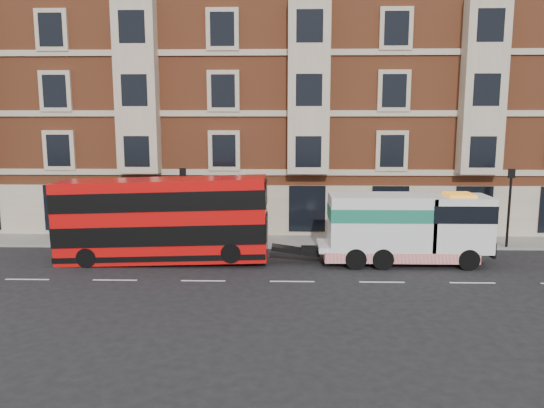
% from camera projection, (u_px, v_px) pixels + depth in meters
% --- Properties ---
extents(ground, '(120.00, 120.00, 0.00)m').
position_uv_depth(ground, '(292.00, 282.00, 23.69)').
color(ground, black).
rests_on(ground, ground).
extents(sidewalk, '(90.00, 3.00, 0.15)m').
position_uv_depth(sidewalk, '(291.00, 241.00, 31.07)').
color(sidewalk, slate).
rests_on(sidewalk, ground).
extents(victorian_terrace, '(45.00, 12.00, 20.40)m').
position_uv_depth(victorian_terrace, '(298.00, 77.00, 36.86)').
color(victorian_terrace, brown).
rests_on(victorian_terrace, ground).
extents(lamp_post_west, '(0.35, 0.15, 4.35)m').
position_uv_depth(lamp_post_west, '(184.00, 201.00, 29.52)').
color(lamp_post_west, black).
rests_on(lamp_post_west, sidewalk).
extents(lamp_post_east, '(0.35, 0.15, 4.35)m').
position_uv_depth(lamp_post_east, '(510.00, 202.00, 29.07)').
color(lamp_post_east, black).
rests_on(lamp_post_east, sidewalk).
extents(double_decker_bus, '(10.48, 2.40, 4.24)m').
position_uv_depth(double_decker_bus, '(162.00, 219.00, 26.55)').
color(double_decker_bus, red).
rests_on(double_decker_bus, ground).
extents(tow_truck, '(8.39, 2.48, 3.49)m').
position_uv_depth(tow_truck, '(404.00, 227.00, 26.31)').
color(tow_truck, silver).
rests_on(tow_truck, ground).
extents(pedestrian, '(0.70, 0.54, 1.70)m').
position_uv_depth(pedestrian, '(133.00, 226.00, 30.96)').
color(pedestrian, '#1E1933').
rests_on(pedestrian, sidewalk).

